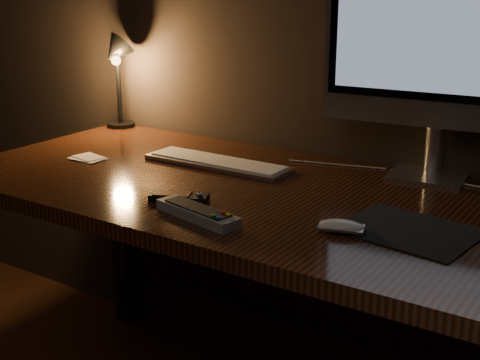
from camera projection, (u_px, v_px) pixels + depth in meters
The scene contains 10 objects.
desk at pixel (262, 226), 1.78m from camera, with size 1.60×0.75×0.75m.
monitor at pixel (440, 36), 1.65m from camera, with size 0.59×0.19×0.62m.
keyboard at pixel (218, 162), 1.87m from camera, with size 0.43×0.12×0.02m, color silver.
mousepad at pixel (408, 230), 1.39m from camera, with size 0.27×0.22×0.00m, color black.
mouse at pixel (341, 228), 1.39m from camera, with size 0.09×0.05×0.02m, color white.
media_remote at pixel (179, 197), 1.57m from camera, with size 0.15×0.10×0.03m.
tv_remote at pixel (198, 213), 1.46m from camera, with size 0.23×0.10×0.03m.
papers at pixel (88, 158), 1.93m from camera, with size 0.10×0.07×0.01m, color white.
desk_lamp at pixel (116, 65), 2.24m from camera, with size 0.15×0.16×0.33m.
cable at pixel (383, 172), 1.79m from camera, with size 0.00×0.00×0.53m, color white.
Camera 1 is at (0.86, 0.51, 1.27)m, focal length 50.00 mm.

